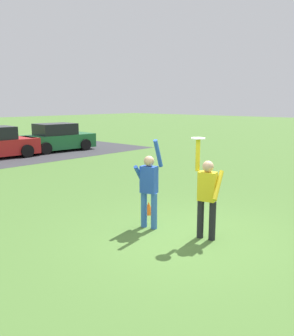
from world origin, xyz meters
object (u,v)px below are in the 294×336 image
object	(u,v)px
person_catcher	(207,193)
parked_car_green	(57,138)
field_cone_orange	(149,208)
person_defender	(149,186)
frisbee_disc	(198,138)

from	to	relation	value
person_catcher	parked_car_green	distance (m)	15.12
parked_car_green	field_cone_orange	world-z (taller)	parked_car_green
parked_car_green	field_cone_orange	distance (m)	13.12
person_catcher	field_cone_orange	xyz separation A→B (m)	(0.43, 2.00, -0.82)
person_catcher	person_defender	world-z (taller)	person_catcher
frisbee_disc	parked_car_green	world-z (taller)	frisbee_disc
person_defender	parked_car_green	size ratio (longest dim) A/B	0.48
person_defender	field_cone_orange	distance (m)	1.29
field_cone_orange	parked_car_green	bearing A→B (deg)	65.81
person_catcher	person_defender	distance (m)	1.36
person_catcher	parked_car_green	size ratio (longest dim) A/B	0.49
person_defender	parked_car_green	bearing A→B (deg)	141.14
person_catcher	parked_car_green	bearing A→B (deg)	-35.62
frisbee_disc	field_cone_orange	world-z (taller)	frisbee_disc
person_catcher	field_cone_orange	distance (m)	2.20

